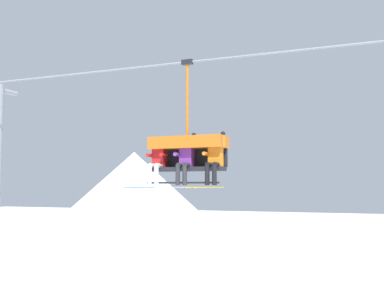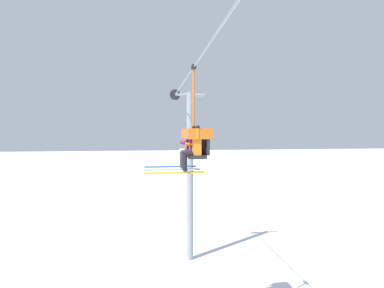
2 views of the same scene
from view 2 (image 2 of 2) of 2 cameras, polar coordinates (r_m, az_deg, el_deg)
The scene contains 6 objects.
lift_tower_near at distance 16.19m, azimuth -0.44°, elevation -5.40°, with size 0.36×1.88×9.19m.
lift_cable at distance 8.48m, azimuth 1.21°, elevation 15.67°, with size 17.51×0.05×0.05m.
chairlift_chair at distance 9.14m, azimuth 0.77°, elevation 1.22°, with size 1.91×0.74×3.07m.
skier_red at distance 9.86m, azimuth -1.16°, elevation -0.51°, with size 0.46×1.70×1.23m.
skier_purple at distance 9.12m, azimuth -0.56°, elevation -0.62°, with size 0.48×1.70×1.34m.
skier_orange at distance 8.38m, azimuth 0.10°, elevation -0.88°, with size 0.48×1.70×1.34m.
Camera 2 is at (9.87, -2.11, 6.96)m, focal length 28.00 mm.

